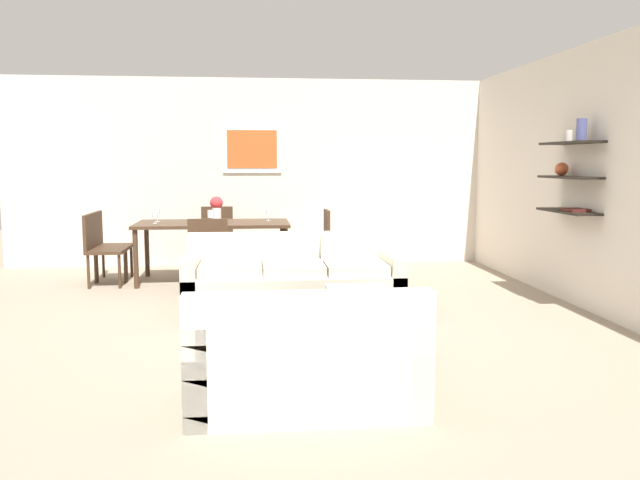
{
  "coord_description": "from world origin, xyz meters",
  "views": [
    {
      "loc": [
        -0.38,
        -6.1,
        1.51
      ],
      "look_at": [
        0.28,
        0.2,
        0.75
      ],
      "focal_mm": 36.73,
      "sensor_mm": 36.0,
      "label": 1
    }
  ],
  "objects_px": {
    "sofa_beige": "(293,284)",
    "dining_table": "(213,227)",
    "dining_chair_head": "(217,234)",
    "wine_glass_head": "(215,211)",
    "wine_glass_foot": "(211,214)",
    "wine_glass_left_near": "(155,215)",
    "coffee_table": "(329,325)",
    "loveseat_white": "(306,358)",
    "decorative_bowl": "(342,299)",
    "centerpiece_vase": "(217,207)",
    "wine_glass_right_far": "(268,213)",
    "apple_on_coffee_table": "(293,300)",
    "dining_chair_foot": "(209,251)",
    "dining_chair_right_far": "(318,238)",
    "dining_chair_left_near": "(99,245)",
    "wine_glass_left_far": "(157,212)",
    "dining_chair_left_far": "(107,241)"
  },
  "relations": [
    {
      "from": "wine_glass_head",
      "to": "wine_glass_foot",
      "type": "bearing_deg",
      "value": -90.0
    },
    {
      "from": "loveseat_white",
      "to": "apple_on_coffee_table",
      "type": "bearing_deg",
      "value": 90.4
    },
    {
      "from": "dining_table",
      "to": "centerpiece_vase",
      "type": "distance_m",
      "value": 0.27
    },
    {
      "from": "coffee_table",
      "to": "dining_chair_left_near",
      "type": "height_order",
      "value": "dining_chair_left_near"
    },
    {
      "from": "decorative_bowl",
      "to": "apple_on_coffee_table",
      "type": "distance_m",
      "value": 0.4
    },
    {
      "from": "dining_chair_head",
      "to": "wine_glass_left_near",
      "type": "relative_size",
      "value": 5.82
    },
    {
      "from": "dining_chair_left_far",
      "to": "dining_chair_left_near",
      "type": "bearing_deg",
      "value": -90.0
    },
    {
      "from": "dining_table",
      "to": "dining_chair_head",
      "type": "distance_m",
      "value": 0.91
    },
    {
      "from": "wine_glass_right_far",
      "to": "wine_glass_foot",
      "type": "height_order",
      "value": "wine_glass_foot"
    },
    {
      "from": "dining_chair_head",
      "to": "dining_chair_left_far",
      "type": "distance_m",
      "value": 1.52
    },
    {
      "from": "sofa_beige",
      "to": "dining_chair_foot",
      "type": "distance_m",
      "value": 1.35
    },
    {
      "from": "dining_chair_foot",
      "to": "wine_glass_left_far",
      "type": "bearing_deg",
      "value": 124.8
    },
    {
      "from": "dining_chair_right_far",
      "to": "apple_on_coffee_table",
      "type": "bearing_deg",
      "value": -99.12
    },
    {
      "from": "dining_table",
      "to": "dining_chair_left_near",
      "type": "bearing_deg",
      "value": -170.94
    },
    {
      "from": "dining_chair_right_far",
      "to": "wine_glass_foot",
      "type": "height_order",
      "value": "wine_glass_foot"
    },
    {
      "from": "wine_glass_foot",
      "to": "loveseat_white",
      "type": "bearing_deg",
      "value": -78.39
    },
    {
      "from": "dining_chair_foot",
      "to": "decorative_bowl",
      "type": "bearing_deg",
      "value": -62.8
    },
    {
      "from": "loveseat_white",
      "to": "dining_chair_right_far",
      "type": "xyz_separation_m",
      "value": [
        0.55,
        4.59,
        0.21
      ]
    },
    {
      "from": "decorative_bowl",
      "to": "dining_chair_head",
      "type": "xyz_separation_m",
      "value": [
        -1.2,
        4.12,
        0.09
      ]
    },
    {
      "from": "apple_on_coffee_table",
      "to": "wine_glass_foot",
      "type": "height_order",
      "value": "wine_glass_foot"
    },
    {
      "from": "sofa_beige",
      "to": "coffee_table",
      "type": "bearing_deg",
      "value": -80.63
    },
    {
      "from": "dining_table",
      "to": "wine_glass_left_near",
      "type": "height_order",
      "value": "wine_glass_left_near"
    },
    {
      "from": "dining_chair_head",
      "to": "centerpiece_vase",
      "type": "height_order",
      "value": "centerpiece_vase"
    },
    {
      "from": "dining_chair_right_far",
      "to": "wine_glass_left_near",
      "type": "distance_m",
      "value": 2.12
    },
    {
      "from": "dining_chair_foot",
      "to": "dining_chair_left_far",
      "type": "height_order",
      "value": "same"
    },
    {
      "from": "dining_chair_right_far",
      "to": "wine_glass_right_far",
      "type": "bearing_deg",
      "value": -171.59
    },
    {
      "from": "apple_on_coffee_table",
      "to": "dining_chair_foot",
      "type": "xyz_separation_m",
      "value": [
        -0.8,
        2.36,
        0.08
      ]
    },
    {
      "from": "dining_chair_foot",
      "to": "wine_glass_right_far",
      "type": "distance_m",
      "value": 1.28
    },
    {
      "from": "dining_chair_left_near",
      "to": "wine_glass_head",
      "type": "bearing_deg",
      "value": 25.15
    },
    {
      "from": "apple_on_coffee_table",
      "to": "dining_chair_head",
      "type": "height_order",
      "value": "dining_chair_head"
    },
    {
      "from": "loveseat_white",
      "to": "dining_chair_foot",
      "type": "bearing_deg",
      "value": 103.12
    },
    {
      "from": "wine_glass_left_near",
      "to": "centerpiece_vase",
      "type": "bearing_deg",
      "value": 4.92
    },
    {
      "from": "dining_chair_foot",
      "to": "wine_glass_foot",
      "type": "distance_m",
      "value": 0.6
    },
    {
      "from": "sofa_beige",
      "to": "dining_table",
      "type": "distance_m",
      "value": 2.12
    },
    {
      "from": "dining_chair_left_far",
      "to": "dining_chair_foot",
      "type": "bearing_deg",
      "value": -39.1
    },
    {
      "from": "sofa_beige",
      "to": "dining_chair_foot",
      "type": "xyz_separation_m",
      "value": [
        -0.89,
        0.99,
        0.21
      ]
    },
    {
      "from": "apple_on_coffee_table",
      "to": "wine_glass_left_far",
      "type": "xyz_separation_m",
      "value": [
        -1.5,
        3.37,
        0.45
      ]
    },
    {
      "from": "coffee_table",
      "to": "dining_chair_left_far",
      "type": "bearing_deg",
      "value": 126.13
    },
    {
      "from": "sofa_beige",
      "to": "dining_chair_left_near",
      "type": "height_order",
      "value": "dining_chair_left_near"
    },
    {
      "from": "dining_table",
      "to": "dining_chair_head",
      "type": "xyz_separation_m",
      "value": [
        -0.0,
        0.89,
        -0.18
      ]
    },
    {
      "from": "loveseat_white",
      "to": "decorative_bowl",
      "type": "bearing_deg",
      "value": 71.17
    },
    {
      "from": "dining_chair_right_far",
      "to": "dining_chair_left_near",
      "type": "height_order",
      "value": "same"
    },
    {
      "from": "wine_glass_foot",
      "to": "wine_glass_head",
      "type": "bearing_deg",
      "value": 90.0
    },
    {
      "from": "coffee_table",
      "to": "dining_table",
      "type": "height_order",
      "value": "dining_table"
    },
    {
      "from": "dining_chair_right_far",
      "to": "sofa_beige",
      "type": "bearing_deg",
      "value": -102.53
    },
    {
      "from": "decorative_bowl",
      "to": "centerpiece_vase",
      "type": "xyz_separation_m",
      "value": [
        -1.15,
        3.17,
        0.52
      ]
    },
    {
      "from": "dining_chair_right_far",
      "to": "wine_glass_left_near",
      "type": "height_order",
      "value": "wine_glass_left_near"
    },
    {
      "from": "wine_glass_foot",
      "to": "dining_table",
      "type": "bearing_deg",
      "value": 90.0
    },
    {
      "from": "dining_chair_right_far",
      "to": "wine_glass_left_far",
      "type": "relative_size",
      "value": 4.85
    },
    {
      "from": "wine_glass_right_far",
      "to": "centerpiece_vase",
      "type": "distance_m",
      "value": 0.68
    }
  ]
}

